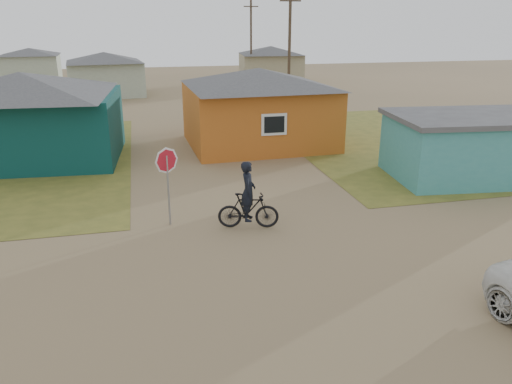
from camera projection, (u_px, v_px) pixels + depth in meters
ground at (291, 277)px, 12.65m from camera, size 120.00×120.00×0.00m
grass_ne at (464, 137)px, 27.62m from camera, size 20.00×18.00×0.00m
house_teal at (25, 116)px, 22.55m from camera, size 8.93×7.08×4.00m
house_yellow at (259, 106)px, 25.40m from camera, size 7.72×6.76×3.90m
shed_turquoise at (469, 146)px, 20.24m from camera, size 6.71×4.93×2.60m
house_pale_west at (105, 73)px, 42.01m from camera, size 7.04×6.15×3.60m
house_beige_east at (271, 64)px, 50.97m from camera, size 6.95×6.05×3.60m
house_pale_north at (31, 64)px, 51.35m from camera, size 6.28×5.81×3.40m
utility_pole_near at (289, 52)px, 32.92m from camera, size 1.40×0.20×8.00m
utility_pole_far at (251, 42)px, 47.84m from camera, size 1.40×0.20×8.00m
stop_sign at (167, 169)px, 15.32m from camera, size 0.82×0.16×2.53m
cyclist at (248, 204)px, 15.43m from camera, size 1.97×0.97×2.15m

